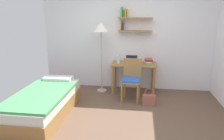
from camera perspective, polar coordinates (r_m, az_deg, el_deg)
The scene contains 10 objects.
ground_plane at distance 3.87m, azimuth 2.82°, elevation -14.35°, with size 5.28×5.28×0.00m, color brown.
wall_back at distance 5.43m, azimuth 4.92°, elevation 8.66°, with size 4.40×0.27×2.60m.
bed at distance 4.32m, azimuth -17.36°, elevation -8.33°, with size 0.89×1.90×0.54m.
desk at distance 5.24m, azimuth 5.74°, elevation 0.36°, with size 1.06×0.58×0.71m.
desk_chair at distance 4.77m, azimuth 5.16°, elevation -2.06°, with size 0.45×0.46×0.91m.
standing_lamp at distance 5.11m, azimuth -2.90°, elevation 10.21°, with size 0.37×0.37×1.69m.
laptop at distance 5.20m, azimuth 5.16°, elevation 2.32°, with size 0.31×0.21×0.20m.
water_bottle at distance 5.14m, azimuth 1.69°, elevation 2.77°, with size 0.07×0.07×0.20m, color silver.
book_stack at distance 5.23m, azimuth 9.59°, elevation 2.36°, with size 0.20×0.24×0.12m.
handbag at distance 4.65m, azimuth 9.70°, elevation -7.62°, with size 0.27×0.11×0.37m.
Camera 1 is at (0.28, -3.37, 1.89)m, focal length 34.67 mm.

